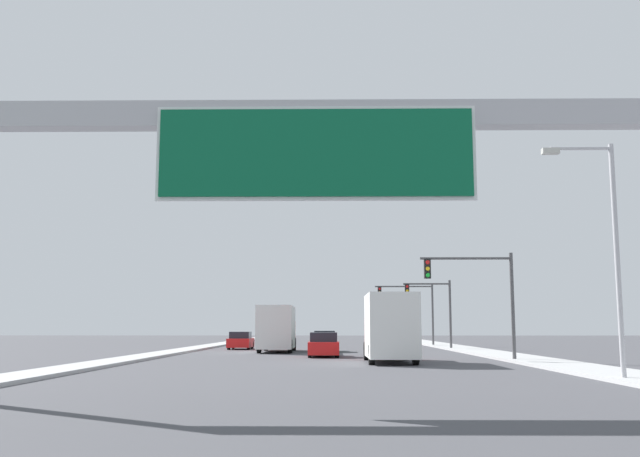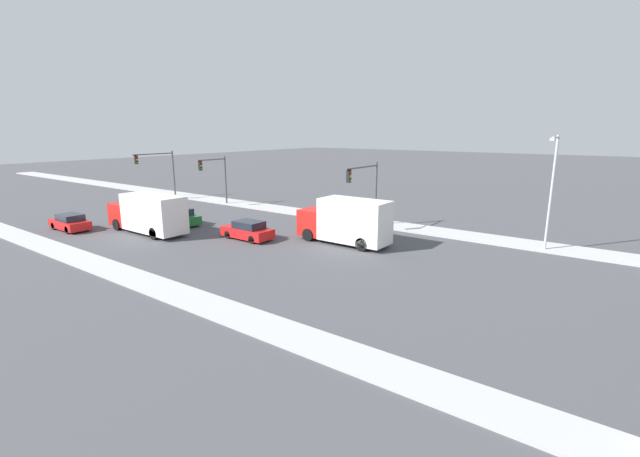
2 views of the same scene
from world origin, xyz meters
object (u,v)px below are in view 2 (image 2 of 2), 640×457
object	(u,v)px
car_near_center	(178,217)
traffic_light_near_intersection	(367,184)
car_far_center	(248,230)
truck_box_secondary	(346,221)
traffic_light_mid_block	(217,173)
truck_box_primary	(148,214)
street_lamp_right	(552,184)
traffic_light_far_intersection	(160,166)
car_far_left	(70,222)

from	to	relation	value
car_near_center	traffic_light_near_intersection	bearing A→B (deg)	-60.31
car_near_center	car_far_center	world-z (taller)	car_near_center
car_near_center	truck_box_secondary	xyz separation A→B (m)	(3.50, -16.29, 1.05)
traffic_light_near_intersection	traffic_light_mid_block	distance (m)	20.00
car_near_center	traffic_light_near_intersection	xyz separation A→B (m)	(8.58, -15.05, 3.28)
car_far_center	traffic_light_mid_block	world-z (taller)	traffic_light_mid_block
truck_box_primary	traffic_light_near_intersection	bearing A→B (deg)	-49.62
truck_box_primary	car_far_center	bearing A→B (deg)	-67.02
truck_box_primary	street_lamp_right	bearing A→B (deg)	-64.37
car_far_center	truck_box_primary	distance (m)	9.02
car_near_center	traffic_light_mid_block	distance (m)	10.70
traffic_light_far_intersection	street_lamp_right	xyz separation A→B (m)	(1.64, -44.00, 0.77)
car_far_left	truck_box_secondary	distance (m)	24.47
truck_box_primary	traffic_light_near_intersection	size ratio (longest dim) A/B	1.44
truck_box_secondary	street_lamp_right	xyz separation A→B (m)	(6.53, -12.76, 3.13)
traffic_light_mid_block	street_lamp_right	size ratio (longest dim) A/B	0.68
traffic_light_far_intersection	traffic_light_near_intersection	bearing A→B (deg)	-89.65
car_far_left	traffic_light_near_intersection	world-z (taller)	traffic_light_near_intersection
car_far_left	traffic_light_near_intersection	distance (m)	26.22
traffic_light_near_intersection	street_lamp_right	bearing A→B (deg)	-84.06
traffic_light_near_intersection	traffic_light_far_intersection	xyz separation A→B (m)	(-0.18, 30.00, 0.13)
traffic_light_mid_block	traffic_light_far_intersection	world-z (taller)	traffic_light_far_intersection
car_far_center	truck_box_secondary	distance (m)	8.07
traffic_light_far_intersection	street_lamp_right	size ratio (longest dim) A/B	0.72
truck_box_primary	traffic_light_mid_block	bearing A→B (deg)	24.94
street_lamp_right	truck_box_secondary	bearing A→B (deg)	117.12
car_far_center	truck_box_secondary	bearing A→B (deg)	-64.05
car_far_left	street_lamp_right	distance (m)	39.00
car_far_center	traffic_light_far_intersection	world-z (taller)	traffic_light_far_intersection
car_near_center	traffic_light_far_intersection	bearing A→B (deg)	60.69
traffic_light_mid_block	traffic_light_far_intersection	xyz separation A→B (m)	(-0.58, 10.00, 0.33)
car_near_center	traffic_light_far_intersection	size ratio (longest dim) A/B	0.79
traffic_light_far_intersection	street_lamp_right	distance (m)	44.04
traffic_light_mid_block	street_lamp_right	bearing A→B (deg)	-88.21
traffic_light_mid_block	traffic_light_far_intersection	size ratio (longest dim) A/B	0.94
truck_box_primary	traffic_light_far_intersection	world-z (taller)	traffic_light_far_intersection
car_far_left	traffic_light_mid_block	bearing A→B (deg)	-2.97
car_far_left	car_far_center	bearing A→B (deg)	-64.81
traffic_light_far_intersection	truck_box_primary	bearing A→B (deg)	-126.98
truck_box_primary	traffic_light_far_intersection	size ratio (longest dim) A/B	1.41
traffic_light_mid_block	traffic_light_far_intersection	distance (m)	10.02
car_far_left	truck_box_primary	size ratio (longest dim) A/B	0.50
car_far_center	truck_box_primary	xyz separation A→B (m)	(-3.50, 8.25, 0.99)
car_far_center	traffic_light_far_intersection	xyz separation A→B (m)	(8.40, 24.05, 3.43)
traffic_light_far_intersection	street_lamp_right	bearing A→B (deg)	-87.87
car_near_center	street_lamp_right	bearing A→B (deg)	-70.94
truck_box_secondary	traffic_light_mid_block	distance (m)	22.03
traffic_light_near_intersection	street_lamp_right	xyz separation A→B (m)	(1.46, -14.00, 0.89)
traffic_light_near_intersection	car_far_center	bearing A→B (deg)	145.26
car_near_center	traffic_light_mid_block	size ratio (longest dim) A/B	0.84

